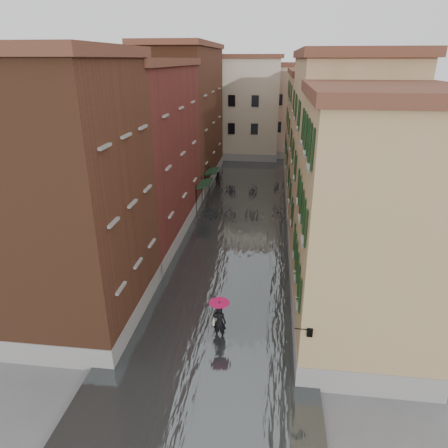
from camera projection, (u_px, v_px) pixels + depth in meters
The scene contains 16 objects.
ground at pixel (221, 303), 22.84m from camera, with size 120.00×120.00×0.00m, color #5E5E60.
floodwater at pixel (240, 218), 34.72m from camera, with size 10.00×60.00×0.20m, color #3F4445.
building_left_near at pixel (72, 202), 19.32m from camera, with size 6.00×8.00×13.00m, color brown.
building_left_mid at pixel (143, 157), 29.50m from camera, with size 6.00×14.00×12.50m, color maroon.
building_left_far at pixel (185, 118), 42.96m from camera, with size 6.00×16.00×14.00m, color brown.
building_right_near at pixel (368, 231), 18.01m from camera, with size 6.00×8.00×11.50m, color #9F8C52.
building_right_mid at pixel (337, 159), 27.80m from camera, with size 6.00×14.00×13.00m, color tan.
building_right_far at pixel (317, 133), 41.84m from camera, with size 6.00×16.00×11.50m, color #9F8C52.
building_end_cream at pixel (235, 109), 55.53m from camera, with size 12.00×9.00×13.00m, color #B0A78B.
building_end_pink at pixel (299, 112), 56.52m from camera, with size 10.00×9.00×12.00m, color tan.
awning_near at pixel (204, 184), 35.99m from camera, with size 1.09×2.96×2.80m.
awning_far at pixel (211, 172), 39.90m from camera, with size 1.09×2.71×2.80m.
wall_lantern at pixel (309, 332), 15.70m from camera, with size 0.71×0.22×0.35m.
window_planters at pixel (299, 269), 19.33m from camera, with size 0.59×5.65×0.84m.
pedestrian_main at pixel (219, 316), 19.53m from camera, with size 1.04×1.04×2.06m.
pedestrian_far at pixel (219, 180), 42.98m from camera, with size 0.85×0.66×1.74m, color black.
Camera 1 is at (2.59, -19.19, 12.94)m, focal length 32.00 mm.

